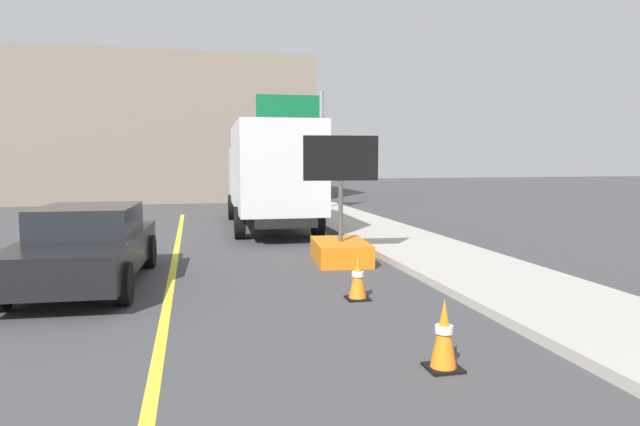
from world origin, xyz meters
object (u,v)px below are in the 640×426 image
Objects in this scene: traffic_cone_mid_lane at (444,335)px; traffic_cone_far_lane at (358,277)px; arrow_board_trailer at (341,240)px; box_truck at (271,173)px; highway_guide_sign at (303,129)px; pickup_car at (87,246)px.

traffic_cone_far_lane is at bearing 90.68° from traffic_cone_mid_lane.
box_truck is at bearing 96.36° from arrow_board_trailer.
highway_guide_sign reaches higher than traffic_cone_far_lane.
arrow_board_trailer reaches higher than traffic_cone_far_lane.
highway_guide_sign is at bearing 82.20° from traffic_cone_far_lane.
traffic_cone_mid_lane is 3.01m from traffic_cone_far_lane.
box_truck is at bearing 90.67° from traffic_cone_far_lane.
box_truck is 11.00× the size of traffic_cone_far_lane.
traffic_cone_far_lane is at bearing -97.80° from highway_guide_sign.
highway_guide_sign reaches higher than traffic_cone_mid_lane.
traffic_cone_mid_lane is at bearing -89.33° from box_truck.
box_truck is at bearing 90.67° from traffic_cone_mid_lane.
box_truck is 8.34m from pickup_car.
traffic_cone_mid_lane is at bearing -96.35° from highway_guide_sign.
arrow_board_trailer is 6.17m from traffic_cone_mid_lane.
box_truck is 1.57× the size of highway_guide_sign.
traffic_cone_mid_lane is at bearing -89.32° from traffic_cone_far_lane.
box_truck is 9.26m from traffic_cone_far_lane.
arrow_board_trailer is 3.53× the size of traffic_cone_mid_lane.
highway_guide_sign is at bearing 62.93° from pickup_car.
pickup_car is (-4.90, -1.09, 0.21)m from arrow_board_trailer.
pickup_car is at bearing -167.42° from arrow_board_trailer.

